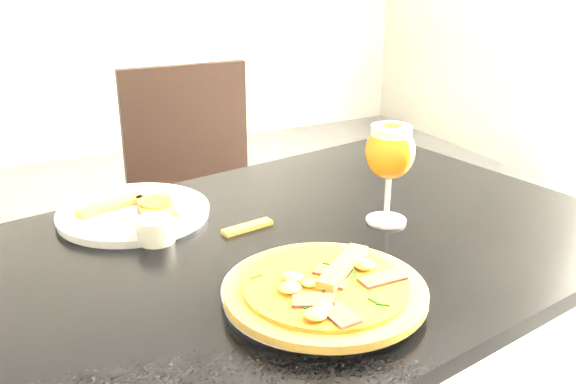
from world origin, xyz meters
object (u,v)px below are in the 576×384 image
dining_table (299,284)px  pizza (326,288)px  chair_far (201,203)px  beer_glass (390,152)px

dining_table → pizza: size_ratio=4.34×
chair_far → dining_table: bearing=-94.0°
dining_table → chair_far: 0.86m
chair_far → beer_glass: (0.09, -0.84, 0.39)m
pizza → beer_glass: size_ratio=1.54×
chair_far → beer_glass: bearing=-81.1°
chair_far → pizza: bearing=-96.2°
dining_table → beer_glass: bearing=-10.0°
beer_glass → pizza: bearing=-141.3°
dining_table → pizza: pizza is taller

